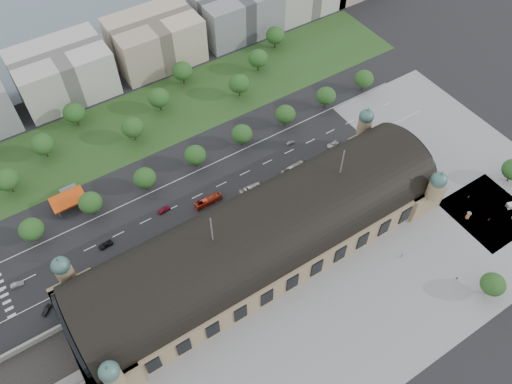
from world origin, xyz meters
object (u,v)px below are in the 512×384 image
parked_car_5 (119,263)px  bus_west (208,201)px  parked_car_4 (106,280)px  advertising_column (468,215)px  bus_mid (251,189)px  pedestrian_4 (457,279)px  parked_car_0 (47,310)px  traffic_car_3 (164,210)px  bus_east (294,169)px  pedestrian_1 (489,219)px  traffic_car_6 (333,144)px  traffic_car_5 (291,143)px  pedestrian_0 (402,256)px  traffic_car_1 (17,284)px  parked_car_2 (138,263)px  traffic_car_2 (105,245)px  parked_car_6 (195,234)px  parked_car_3 (100,274)px  parked_car_1 (66,300)px  traffic_car_4 (202,200)px  petrol_station (69,196)px  pedestrian_2 (468,196)px

parked_car_5 → bus_west: size_ratio=0.42×
parked_car_4 → advertising_column: bearing=47.7°
parked_car_4 → advertising_column: advertising_column is taller
bus_mid → pedestrian_4: 88.44m
parked_car_0 → bus_mid: 91.74m
traffic_car_3 → bus_east: (57.93, -11.50, 0.93)m
bus_east → pedestrian_1: size_ratio=6.67×
traffic_car_6 → traffic_car_5: bearing=-128.2°
traffic_car_6 → pedestrian_0: bearing=-15.2°
traffic_car_1 → pedestrian_4: size_ratio=2.93×
parked_car_2 → traffic_car_3: bearing=94.5°
bus_mid → traffic_car_2: bearing=86.2°
parked_car_4 → bus_mid: 69.32m
pedestrian_1 → pedestrian_4: size_ratio=1.17×
traffic_car_3 → parked_car_6: (5.22, -17.56, -0.04)m
bus_mid → bus_east: bus_east is taller
traffic_car_3 → advertising_column: 125.23m
parked_car_6 → pedestrian_4: bearing=23.7°
parked_car_3 → bus_west: 51.75m
parked_car_3 → pedestrian_1: size_ratio=2.21×
parked_car_0 → parked_car_1: 7.07m
traffic_car_4 → traffic_car_5: (51.05, 7.23, -0.08)m
traffic_car_1 → pedestrian_0: bearing=-110.9°
petrol_station → pedestrian_1: petrol_station is taller
parked_car_6 → advertising_column: advertising_column is taller
traffic_car_6 → bus_mid: 46.30m
traffic_car_6 → pedestrian_4: traffic_car_6 is taller
bus_west → traffic_car_3: bearing=68.7°
parked_car_2 → parked_car_6: 25.15m
traffic_car_3 → pedestrian_4: bearing=-146.3°
parked_car_1 → bus_east: 106.49m
bus_mid → advertising_column: advertising_column is taller
advertising_column → pedestrian_1: advertising_column is taller
parked_car_3 → parked_car_4: bearing=-15.3°
pedestrian_2 → bus_west: bearing=14.5°
parked_car_2 → bus_west: bearing=69.5°
traffic_car_5 → advertising_column: 82.60m
traffic_car_6 → pedestrian_4: bearing=-4.8°
petrol_station → parked_car_2: bearing=-76.4°
parked_car_1 → pedestrian_2: bearing=42.1°
parked_car_4 → pedestrian_4: (110.98, -71.03, 0.09)m
bus_mid → bus_east: (21.90, -0.74, 0.26)m
petrol_station → parked_car_3: bearing=-94.3°
bus_mid → bus_east: 21.91m
traffic_car_2 → bus_mid: bus_mid is taller
traffic_car_2 → traffic_car_4: bearing=84.7°
traffic_car_3 → parked_car_6: size_ratio=1.05×
parked_car_6 → traffic_car_2: bearing=-136.3°
traffic_car_4 → pedestrian_4: 105.08m
parked_car_5 → pedestrian_4: bearing=19.0°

